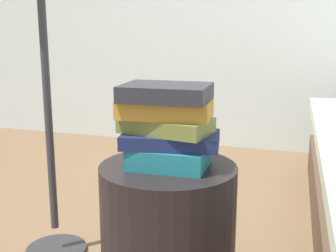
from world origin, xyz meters
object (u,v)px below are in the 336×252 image
(book_navy, at_px, (170,140))
(book_ochre, at_px, (165,109))
(book_olive, at_px, (166,125))
(book_teal, at_px, (169,157))
(side_table, at_px, (168,234))
(book_charcoal, at_px, (166,93))

(book_navy, distance_m, book_ochre, 0.10)
(book_olive, xyz_separation_m, book_ochre, (-0.00, 0.00, 0.05))
(book_teal, bearing_deg, book_ochre, 162.63)
(side_table, bearing_deg, book_teal, -47.42)
(book_ochre, bearing_deg, book_navy, -14.62)
(book_teal, relative_size, book_charcoal, 0.90)
(book_teal, height_order, book_olive, book_olive)
(book_ochre, height_order, book_charcoal, book_charcoal)
(book_teal, relative_size, book_olive, 0.87)
(book_navy, distance_m, book_olive, 0.05)
(book_olive, height_order, book_ochre, book_ochre)
(book_navy, bearing_deg, side_table, 140.99)
(book_teal, xyz_separation_m, book_charcoal, (-0.01, 0.00, 0.20))
(book_navy, height_order, book_charcoal, book_charcoal)
(side_table, bearing_deg, book_olive, -153.25)
(side_table, bearing_deg, book_charcoal, -164.90)
(book_olive, bearing_deg, book_navy, 3.11)
(book_ochre, bearing_deg, book_teal, -20.68)
(book_olive, bearing_deg, book_charcoal, 104.79)
(side_table, relative_size, book_charcoal, 1.78)
(book_olive, distance_m, book_charcoal, 0.10)
(side_table, xyz_separation_m, book_teal, (0.01, -0.01, 0.27))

